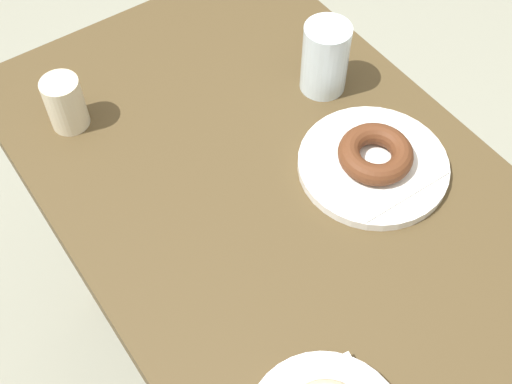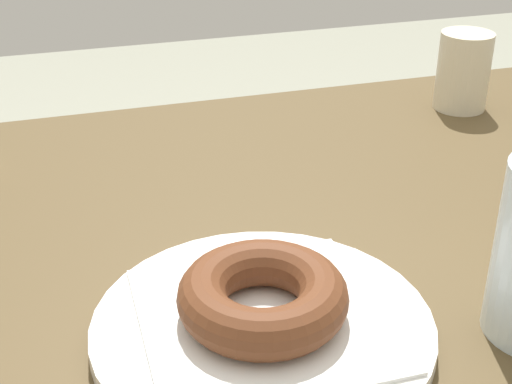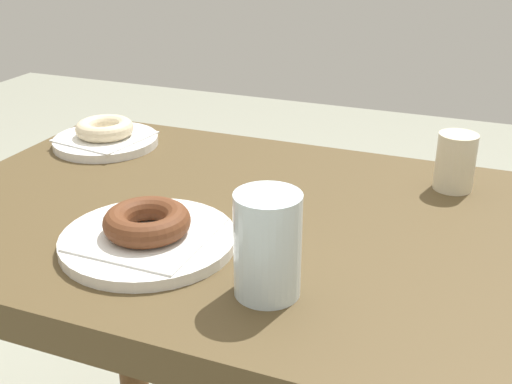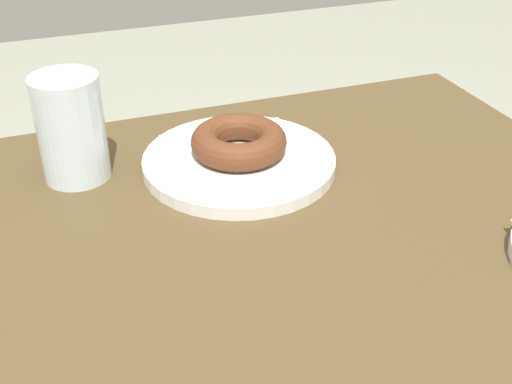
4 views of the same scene
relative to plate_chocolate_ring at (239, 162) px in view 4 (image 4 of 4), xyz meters
The scene contains 5 objects.
table 0.20m from the plate_chocolate_ring, 119.35° to the right, with size 0.94×0.63×0.73m.
plate_chocolate_ring is the anchor object (origin of this frame).
napkin_chocolate_ring 0.01m from the plate_chocolate_ring, ahead, with size 0.16×0.16×0.00m, color white.
donut_chocolate_ring 0.03m from the plate_chocolate_ring, ahead, with size 0.11×0.11×0.03m, color #5B301A.
water_glass 0.20m from the plate_chocolate_ring, 165.79° to the left, with size 0.08×0.08×0.12m, color silver.
Camera 4 is at (-0.14, -0.51, 1.11)m, focal length 45.79 mm.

